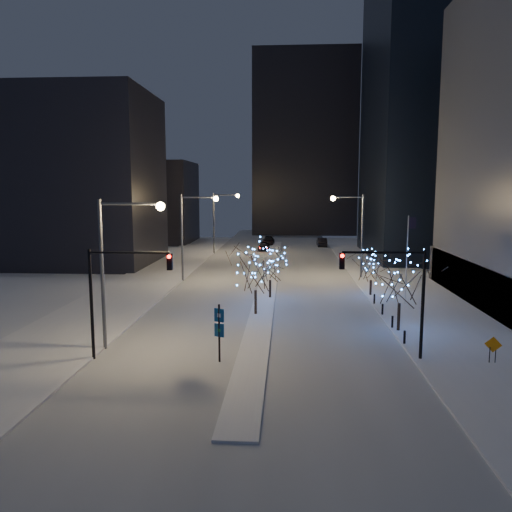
# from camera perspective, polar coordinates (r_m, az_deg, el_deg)

# --- Properties ---
(ground) EXTENTS (160.00, 160.00, 0.00)m
(ground) POSITION_cam_1_polar(r_m,az_deg,el_deg) (31.54, -0.49, -12.07)
(ground) COLOR white
(ground) RESTS_ON ground
(road) EXTENTS (20.00, 130.00, 0.02)m
(road) POSITION_cam_1_polar(r_m,az_deg,el_deg) (65.51, 1.69, -1.68)
(road) COLOR #B6BCC6
(road) RESTS_ON ground
(median) EXTENTS (2.00, 80.00, 0.15)m
(median) POSITION_cam_1_polar(r_m,az_deg,el_deg) (60.58, 1.53, -2.39)
(median) COLOR silver
(median) RESTS_ON ground
(east_sidewalk) EXTENTS (10.00, 90.00, 0.15)m
(east_sidewalk) POSITION_cam_1_polar(r_m,az_deg,el_deg) (52.33, 17.81, -4.37)
(east_sidewalk) COLOR silver
(east_sidewalk) RESTS_ON ground
(west_sidewalk) EXTENTS (8.00, 90.00, 0.15)m
(west_sidewalk) POSITION_cam_1_polar(r_m,az_deg,el_deg) (53.23, -14.15, -4.03)
(west_sidewalk) COLOR silver
(west_sidewalk) RESTS_ON ground
(filler_west_near) EXTENTS (22.00, 18.00, 24.00)m
(filler_west_near) POSITION_cam_1_polar(r_m,az_deg,el_deg) (75.86, -20.02, 8.23)
(filler_west_near) COLOR black
(filler_west_near) RESTS_ON ground
(filler_west_far) EXTENTS (18.00, 16.00, 16.00)m
(filler_west_far) POSITION_cam_1_polar(r_m,az_deg,el_deg) (103.54, -12.23, 6.03)
(filler_west_far) COLOR black
(filler_west_far) RESTS_ON ground
(horizon_block) EXTENTS (24.00, 14.00, 42.00)m
(horizon_block) POSITION_cam_1_polar(r_m,az_deg,el_deg) (122.11, 5.53, 12.50)
(horizon_block) COLOR black
(horizon_block) RESTS_ON ground
(street_lamp_w_near) EXTENTS (4.40, 0.56, 10.00)m
(street_lamp_w_near) POSITION_cam_1_polar(r_m,az_deg,el_deg) (33.75, -15.57, 0.32)
(street_lamp_w_near) COLOR #595E66
(street_lamp_w_near) RESTS_ON ground
(street_lamp_w_mid) EXTENTS (4.40, 0.56, 10.00)m
(street_lamp_w_mid) POSITION_cam_1_polar(r_m,az_deg,el_deg) (57.83, -7.45, 3.49)
(street_lamp_w_mid) COLOR #595E66
(street_lamp_w_mid) RESTS_ON ground
(street_lamp_w_far) EXTENTS (4.40, 0.56, 10.00)m
(street_lamp_w_far) POSITION_cam_1_polar(r_m,az_deg,el_deg) (82.46, -4.13, 4.76)
(street_lamp_w_far) COLOR #595E66
(street_lamp_w_far) RESTS_ON ground
(street_lamp_east) EXTENTS (3.90, 0.56, 10.00)m
(street_lamp_east) POSITION_cam_1_polar(r_m,az_deg,el_deg) (60.28, 11.20, 3.53)
(street_lamp_east) COLOR #595E66
(street_lamp_east) RESTS_ON ground
(traffic_signal_west) EXTENTS (5.26, 0.43, 7.00)m
(traffic_signal_west) POSITION_cam_1_polar(r_m,az_deg,el_deg) (31.98, -15.78, -3.24)
(traffic_signal_west) COLOR black
(traffic_signal_west) RESTS_ON ground
(traffic_signal_east) EXTENTS (5.26, 0.43, 7.00)m
(traffic_signal_east) POSITION_cam_1_polar(r_m,az_deg,el_deg) (31.90, 15.89, -3.27)
(traffic_signal_east) COLOR black
(traffic_signal_east) RESTS_ON ground
(flagpoles) EXTENTS (1.35, 2.60, 8.00)m
(flagpoles) POSITION_cam_1_polar(r_m,az_deg,el_deg) (48.54, 16.96, 0.41)
(flagpoles) COLOR silver
(flagpoles) RESTS_ON east_sidewalk
(bollards) EXTENTS (0.16, 12.16, 0.90)m
(bollards) POSITION_cam_1_polar(r_m,az_deg,el_deg) (41.66, 14.76, -6.56)
(bollards) COLOR black
(bollards) RESTS_ON east_sidewalk
(car_near) EXTENTS (2.04, 4.55, 1.52)m
(car_near) POSITION_cam_1_polar(r_m,az_deg,el_deg) (86.90, 0.89, 1.13)
(car_near) COLOR black
(car_near) RESTS_ON ground
(car_mid) EXTENTS (1.77, 4.84, 1.59)m
(car_mid) POSITION_cam_1_polar(r_m,az_deg,el_deg) (94.27, 7.53, 1.60)
(car_mid) COLOR black
(car_mid) RESTS_ON ground
(car_far) EXTENTS (2.42, 5.37, 1.53)m
(car_far) POSITION_cam_1_polar(r_m,az_deg,el_deg) (96.03, 1.42, 1.76)
(car_far) COLOR black
(car_far) RESTS_ON ground
(holiday_tree_median_near) EXTENTS (5.33, 5.33, 6.32)m
(holiday_tree_median_near) POSITION_cam_1_polar(r_m,az_deg,el_deg) (41.79, -0.05, -1.32)
(holiday_tree_median_near) COLOR black
(holiday_tree_median_near) RESTS_ON median
(holiday_tree_median_far) EXTENTS (4.19, 4.19, 4.78)m
(holiday_tree_median_far) POSITION_cam_1_polar(r_m,az_deg,el_deg) (48.35, 1.63, -1.14)
(holiday_tree_median_far) COLOR black
(holiday_tree_median_far) RESTS_ON median
(holiday_tree_plaza_near) EXTENTS (5.01, 5.01, 6.01)m
(holiday_tree_plaza_near) POSITION_cam_1_polar(r_m,az_deg,el_deg) (38.42, 16.15, -2.61)
(holiday_tree_plaza_near) COLOR black
(holiday_tree_plaza_near) RESTS_ON east_sidewalk
(holiday_tree_plaza_far) EXTENTS (5.07, 5.07, 4.69)m
(holiday_tree_plaza_far) POSITION_cam_1_polar(r_m,az_deg,el_deg) (50.83, 13.04, -1.08)
(holiday_tree_plaza_far) COLOR black
(holiday_tree_plaza_far) RESTS_ON east_sidewalk
(wayfinding_sign) EXTENTS (0.63, 0.34, 3.66)m
(wayfinding_sign) POSITION_cam_1_polar(r_m,az_deg,el_deg) (31.01, -4.22, -8.08)
(wayfinding_sign) COLOR black
(wayfinding_sign) RESTS_ON ground
(construction_sign) EXTENTS (0.93, 0.39, 1.63)m
(construction_sign) POSITION_cam_1_polar(r_m,az_deg,el_deg) (33.98, 25.47, -9.37)
(construction_sign) COLOR black
(construction_sign) RESTS_ON east_sidewalk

